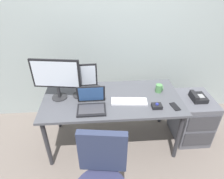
# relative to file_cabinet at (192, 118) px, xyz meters

# --- Properties ---
(ground_plane) EXTENTS (8.00, 8.00, 0.00)m
(ground_plane) POSITION_rel_file_cabinet_xyz_m (-1.07, -0.02, -0.31)
(ground_plane) COLOR #6F645D
(back_wall) EXTENTS (6.00, 0.10, 2.80)m
(back_wall) POSITION_rel_file_cabinet_xyz_m (-1.07, 0.72, 1.09)
(back_wall) COLOR #98A4A3
(back_wall) RESTS_ON ground
(desk) EXTENTS (1.63, 0.78, 0.71)m
(desk) POSITION_rel_file_cabinet_xyz_m (-1.07, -0.02, 0.32)
(desk) COLOR #494A51
(desk) RESTS_ON ground
(file_cabinet) EXTENTS (0.42, 0.53, 0.63)m
(file_cabinet) POSITION_rel_file_cabinet_xyz_m (0.00, 0.00, 0.00)
(file_cabinet) COLOR #54555E
(file_cabinet) RESTS_ON ground
(desk_phone) EXTENTS (0.17, 0.20, 0.09)m
(desk_phone) POSITION_rel_file_cabinet_xyz_m (-0.01, -0.02, 0.35)
(desk_phone) COLOR black
(desk_phone) RESTS_ON file_cabinet
(monitor_main) EXTENTS (0.55, 0.18, 0.49)m
(monitor_main) POSITION_rel_file_cabinet_xyz_m (-1.69, 0.04, 0.68)
(monitor_main) COLOR #262628
(monitor_main) RESTS_ON desk
(monitor_side) EXTENTS (0.43, 0.18, 0.41)m
(monitor_side) POSITION_rel_file_cabinet_xyz_m (-1.45, 0.07, 0.63)
(monitor_side) COLOR #262628
(monitor_side) RESTS_ON desk
(keyboard) EXTENTS (0.42, 0.17, 0.03)m
(keyboard) POSITION_rel_file_cabinet_xyz_m (-0.88, -0.12, 0.41)
(keyboard) COLOR silver
(keyboard) RESTS_ON desk
(laptop) EXTENTS (0.31, 0.27, 0.24)m
(laptop) POSITION_rel_file_cabinet_xyz_m (-1.31, -0.19, 0.45)
(laptop) COLOR black
(laptop) RESTS_ON desk
(trackball_mouse) EXTENTS (0.11, 0.09, 0.07)m
(trackball_mouse) POSITION_rel_file_cabinet_xyz_m (-0.59, -0.24, 0.42)
(trackball_mouse) COLOR black
(trackball_mouse) RESTS_ON desk
(coffee_mug) EXTENTS (0.09, 0.08, 0.10)m
(coffee_mug) POSITION_rel_file_cabinet_xyz_m (-0.48, 0.08, 0.44)
(coffee_mug) COLOR #4D874C
(coffee_mug) RESTS_ON desk
(cell_phone) EXTENTS (0.09, 0.15, 0.01)m
(cell_phone) POSITION_rel_file_cabinet_xyz_m (-0.39, -0.24, 0.40)
(cell_phone) COLOR black
(cell_phone) RESTS_ON desk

